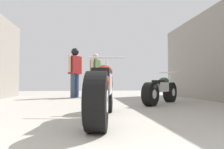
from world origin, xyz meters
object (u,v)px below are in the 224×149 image
(motorcycle_maroon_cruiser, at_px, (102,90))
(mechanic_in_blue, at_px, (95,72))
(motorcycle_black_naked, at_px, (161,90))
(mechanic_with_helmet, at_px, (75,68))

(motorcycle_maroon_cruiser, height_order, mechanic_in_blue, mechanic_in_blue)
(mechanic_in_blue, bearing_deg, motorcycle_maroon_cruiser, -90.82)
(motorcycle_black_naked, bearing_deg, mechanic_with_helmet, 132.11)
(mechanic_in_blue, relative_size, mechanic_with_helmet, 0.90)
(motorcycle_maroon_cruiser, distance_m, mechanic_in_blue, 4.63)
(motorcycle_black_naked, height_order, mechanic_in_blue, mechanic_in_blue)
(motorcycle_maroon_cruiser, xyz_separation_m, motorcycle_black_naked, (1.60, 1.98, -0.07))
(motorcycle_maroon_cruiser, xyz_separation_m, mechanic_in_blue, (0.07, 4.60, 0.51))
(motorcycle_maroon_cruiser, bearing_deg, motorcycle_black_naked, 51.12)
(mechanic_in_blue, distance_m, mechanic_with_helmet, 0.77)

